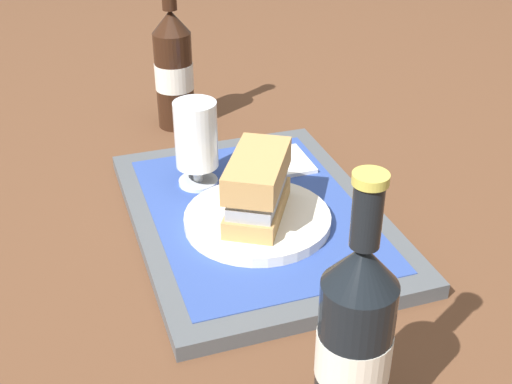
% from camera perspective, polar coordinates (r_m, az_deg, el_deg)
% --- Properties ---
extents(ground_plane, '(3.00, 3.00, 0.00)m').
position_cam_1_polar(ground_plane, '(0.91, 0.00, -2.70)').
color(ground_plane, brown).
extents(tray, '(0.44, 0.32, 0.02)m').
position_cam_1_polar(tray, '(0.91, 0.00, -2.17)').
color(tray, '#4C5156').
rests_on(tray, ground_plane).
extents(placemat, '(0.38, 0.27, 0.00)m').
position_cam_1_polar(placemat, '(0.90, 0.00, -1.60)').
color(placemat, '#2D4793').
rests_on(placemat, tray).
extents(plate, '(0.19, 0.19, 0.01)m').
position_cam_1_polar(plate, '(0.87, 0.12, -2.34)').
color(plate, silver).
rests_on(plate, placemat).
extents(sandwich, '(0.14, 0.12, 0.08)m').
position_cam_1_polar(sandwich, '(0.85, 0.17, 0.63)').
color(sandwich, tan).
rests_on(sandwich, plate).
extents(beer_glass, '(0.06, 0.06, 0.12)m').
position_cam_1_polar(beer_glass, '(0.94, -5.08, 4.41)').
color(beer_glass, silver).
rests_on(beer_glass, placemat).
extents(napkin_folded, '(0.09, 0.07, 0.01)m').
position_cam_1_polar(napkin_folded, '(1.02, 2.47, 2.62)').
color(napkin_folded, white).
rests_on(napkin_folded, placemat).
extents(beer_bottle, '(0.07, 0.07, 0.27)m').
position_cam_1_polar(beer_bottle, '(1.16, -6.98, 10.36)').
color(beer_bottle, black).
rests_on(beer_bottle, ground_plane).
extents(second_bottle, '(0.07, 0.07, 0.27)m').
position_cam_1_polar(second_bottle, '(0.59, 8.34, -12.35)').
color(second_bottle, black).
rests_on(second_bottle, ground_plane).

